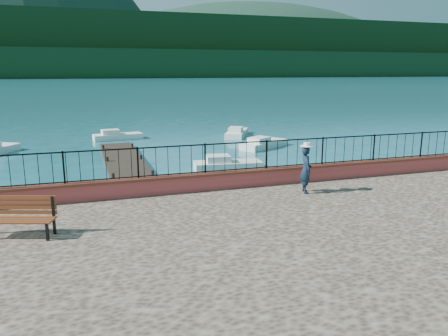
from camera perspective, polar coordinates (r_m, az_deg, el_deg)
ground at (r=11.88m, az=4.08°, el=-12.88°), size 2000.00×2000.00×0.00m
parapet at (r=14.66m, az=-1.32°, el=-1.65°), size 28.00×0.46×0.58m
railing at (r=14.49m, az=-1.33°, el=1.29°), size 27.00×0.05×0.95m
dock at (r=22.55m, az=-12.39°, el=-0.34°), size 2.00×16.00×0.30m
far_forest at (r=309.94m, az=-17.97°, el=12.81°), size 900.00×60.00×18.00m
foothills at (r=370.30m, az=-18.23°, el=14.69°), size 900.00×120.00×44.00m
companion_hill at (r=612.40m, az=3.27°, el=12.19°), size 448.00×384.00×180.00m
park_bench at (r=11.63m, az=-25.22°, el=-6.75°), size 1.81×1.09×0.96m
person at (r=14.37m, az=10.65°, el=-0.21°), size 0.48×0.63×1.53m
hat at (r=14.21m, az=10.79°, el=3.04°), size 0.44×0.44×0.12m
boat_1 at (r=22.89m, az=0.52°, el=0.79°), size 3.66×1.74×0.80m
boat_2 at (r=29.55m, az=5.26°, el=3.45°), size 4.00×3.17×0.80m
boat_4 at (r=33.85m, az=-13.71°, el=4.32°), size 3.68×1.69×0.80m
boat_5 at (r=34.68m, az=1.68°, el=4.86°), size 3.07×4.20×0.80m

